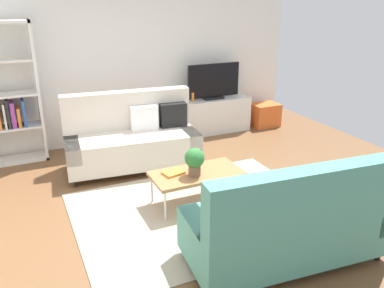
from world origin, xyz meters
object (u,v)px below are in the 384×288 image
couch_beige (133,138)px  couch_green (288,223)px  potted_plant (195,160)px  vase_0 (183,96)px  table_book_0 (173,173)px  tv_console (212,115)px  coffee_table (196,174)px  bottle_0 (193,97)px  storage_trunk (265,115)px  tv (214,82)px

couch_beige → couch_green: bearing=108.4°
couch_green → potted_plant: couch_green is taller
potted_plant → vase_0: bearing=69.8°
couch_green → table_book_0: couch_green is taller
tv_console → potted_plant: potted_plant is taller
couch_beige → table_book_0: couch_beige is taller
tv_console → table_book_0: size_ratio=5.83×
coffee_table → bottle_0: bearing=66.4°
coffee_table → table_book_0: size_ratio=4.58×
potted_plant → table_book_0: 0.32m
storage_trunk → bottle_0: (-1.52, 0.06, 0.50)m
coffee_table → vase_0: size_ratio=5.67×
couch_green → potted_plant: size_ratio=5.71×
storage_trunk → table_book_0: table_book_0 is taller
table_book_0 → potted_plant: bearing=-35.1°
tv_console → vase_0: (-0.58, 0.05, 0.42)m
tv_console → bottle_0: bottle_0 is taller
potted_plant → tv: bearing=58.2°
bottle_0 → table_book_0: bearing=-119.9°
potted_plant → coffee_table: bearing=50.5°
coffee_table → couch_beige: bearing=104.8°
tv_console → storage_trunk: size_ratio=2.69×
couch_green → vase_0: couch_green is taller
couch_green → tv_console: size_ratio=1.40×
couch_beige → table_book_0: size_ratio=8.21×
storage_trunk → bottle_0: bottle_0 is taller
tv → vase_0: size_ratio=5.15×
couch_green → bottle_0: couch_green is taller
couch_green → coffee_table: couch_green is taller
coffee_table → tv: (1.43, 2.33, 0.56)m
tv → potted_plant: size_ratio=2.90×
couch_beige → bottle_0: (1.39, 0.89, 0.27)m
coffee_table → bottle_0: 2.54m
couch_green → storage_trunk: bearing=63.4°
couch_beige → couch_green: 2.91m
tv_console → bottle_0: size_ratio=8.60×
couch_beige → bottle_0: bearing=-141.8°
couch_green → bottle_0: (0.73, 3.73, 0.27)m
storage_trunk → couch_beige: bearing=-164.1°
tv_console → bottle_0: (-0.42, -0.04, 0.40)m
coffee_table → couch_green: bearing=-79.0°
table_book_0 → vase_0: (1.12, 2.32, 0.30)m
couch_beige → tv_console: (1.81, 0.93, -0.13)m
couch_beige → storage_trunk: (2.91, 0.83, -0.23)m
couch_beige → storage_trunk: size_ratio=3.79×
tv_console → tv: 0.63m
table_book_0 → bottle_0: 2.59m
tv_console → coffee_table: bearing=-121.4°
couch_beige → potted_plant: size_ratio=5.73×
table_book_0 → vase_0: bearing=64.2°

